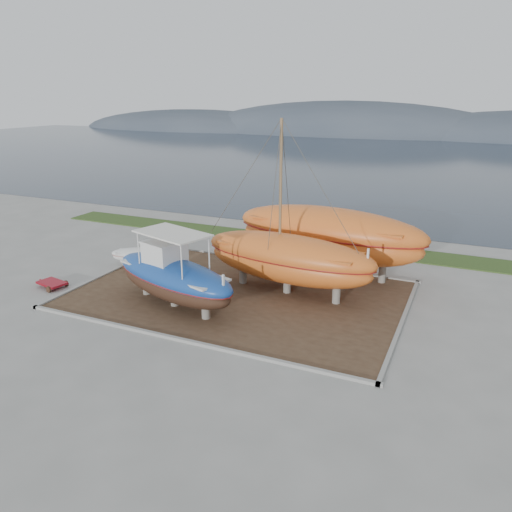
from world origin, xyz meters
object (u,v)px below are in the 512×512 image
at_px(orange_bare_hull, 328,241).
at_px(red_trailer, 52,285).
at_px(blue_caique, 173,269).
at_px(orange_sailboat, 289,210).
at_px(white_dinghy, 141,257).

xyz_separation_m(orange_bare_hull, red_trailer, (-14.11, -9.10, -1.92)).
xyz_separation_m(blue_caique, red_trailer, (-8.13, -0.67, -1.93)).
bearing_deg(red_trailer, orange_bare_hull, 44.15).
height_order(blue_caique, orange_sailboat, orange_sailboat).
height_order(blue_caique, orange_bare_hull, blue_caique).
height_order(white_dinghy, red_trailer, white_dinghy).
bearing_deg(blue_caique, orange_bare_hull, 71.89).
height_order(white_dinghy, orange_sailboat, orange_sailboat).
bearing_deg(blue_caique, orange_sailboat, 57.90).
height_order(orange_sailboat, red_trailer, orange_sailboat).
bearing_deg(orange_bare_hull, red_trailer, -140.94).
xyz_separation_m(white_dinghy, red_trailer, (-2.50, -5.31, -0.46)).
bearing_deg(red_trailer, blue_caique, 16.01).
bearing_deg(orange_sailboat, orange_bare_hull, 82.12).
xyz_separation_m(orange_sailboat, red_trailer, (-13.02, -4.87, -4.72)).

